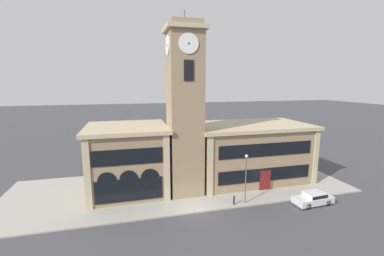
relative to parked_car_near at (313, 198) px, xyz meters
name	(u,v)px	position (x,y,z in m)	size (l,w,h in m)	color
ground_plane	(197,213)	(-13.21, 1.26, -0.72)	(300.00, 300.00, 0.00)	#424247
sidewalk_kerb	(182,186)	(-13.21, 8.39, -0.65)	(42.93, 14.25, 0.15)	#A39E93
clock_tower	(185,111)	(-13.21, 6.57, 9.41)	(4.51, 4.51, 21.34)	#937A5B
town_hall_left_wing	(128,159)	(-19.93, 9.06, 3.45)	(9.74, 9.54, 8.28)	#937A5B
town_hall_right_wing	(249,151)	(-3.38, 9.07, 3.23)	(15.96, 9.54, 7.85)	#937A5B
parked_car_near	(313,198)	(0.00, 0.00, 0.00)	(4.55, 2.11, 1.36)	silver
street_lamp	(246,171)	(-7.41, 1.94, 3.12)	(0.36, 0.36, 5.61)	#4C4C51
bollard	(234,200)	(-8.78, 1.85, -0.05)	(0.18, 0.18, 1.06)	black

